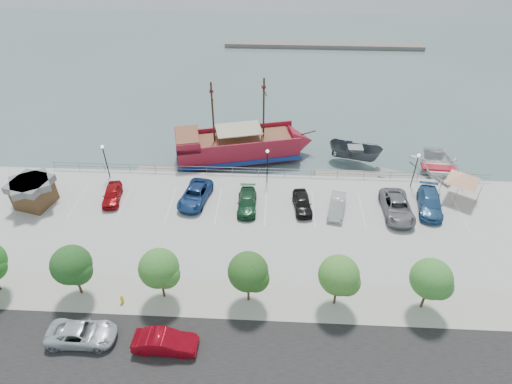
{
  "coord_description": "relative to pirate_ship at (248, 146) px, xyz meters",
  "views": [
    {
      "loc": [
        0.77,
        -32.46,
        28.48
      ],
      "look_at": [
        -1.0,
        2.0,
        2.0
      ],
      "focal_mm": 30.0,
      "sensor_mm": 36.0,
      "label": 1
    }
  ],
  "objects": [
    {
      "name": "speedboat",
      "position": [
        22.85,
        -2.3,
        -1.0
      ],
      "size": [
        6.3,
        8.45,
        1.68
      ],
      "primitive_type": "imported",
      "rotation": [
        0.0,
        0.0,
        -0.07
      ],
      "color": "silver",
      "rests_on": "ground"
    },
    {
      "name": "patrol_boat",
      "position": [
        13.16,
        -0.18,
        -0.59
      ],
      "size": [
        6.91,
        4.48,
        2.5
      ],
      "primitive_type": "imported",
      "rotation": [
        0.0,
        0.0,
        1.22
      ],
      "color": "#41474D",
      "rests_on": "ground"
    },
    {
      "name": "tree_b",
      "position": [
        -12.27,
        -22.82,
        2.46
      ],
      "size": [
        3.3,
        3.2,
        5.0
      ],
      "color": "#473321",
      "rests_on": "sidewalk"
    },
    {
      "name": "lamp_post_left",
      "position": [
        -15.41,
        -6.25,
        2.1
      ],
      "size": [
        0.36,
        0.36,
        4.28
      ],
      "color": "black",
      "rests_on": "land_slab"
    },
    {
      "name": "street_sedan",
      "position": [
        -4.21,
        -27.51,
        -0.06
      ],
      "size": [
        4.77,
        1.73,
        1.56
      ],
      "primitive_type": "imported",
      "rotation": [
        0.0,
        0.0,
        1.55
      ],
      "color": "maroon",
      "rests_on": "street"
    },
    {
      "name": "street_van",
      "position": [
        -10.6,
        -27.08,
        -0.12
      ],
      "size": [
        5.2,
        2.48,
        1.43
      ],
      "primitive_type": "imported",
      "rotation": [
        0.0,
        0.0,
        1.59
      ],
      "color": "silver",
      "rests_on": "street"
    },
    {
      "name": "street",
      "position": [
        2.59,
        -28.75,
        -0.83
      ],
      "size": [
        100.0,
        8.0,
        0.04
      ],
      "primitive_type": "cube",
      "color": "black",
      "rests_on": "land_slab"
    },
    {
      "name": "pirate_ship",
      "position": [
        0.0,
        0.0,
        0.0
      ],
      "size": [
        17.71,
        8.65,
        10.97
      ],
      "rotation": [
        0.0,
        0.0,
        0.24
      ],
      "color": "maroon",
      "rests_on": "ground"
    },
    {
      "name": "fire_hydrant",
      "position": [
        -8.68,
        -23.55,
        -0.39
      ],
      "size": [
        0.28,
        0.28,
        0.82
      ],
      "rotation": [
        0.0,
        0.0,
        0.01
      ],
      "color": "yellow",
      "rests_on": "sidewalk"
    },
    {
      "name": "parked_car_e",
      "position": [
        6.37,
        -10.7,
        -0.11
      ],
      "size": [
        2.21,
        4.46,
        1.46
      ],
      "primitive_type": "imported",
      "rotation": [
        0.0,
        0.0,
        0.12
      ],
      "color": "black",
      "rests_on": "land_slab"
    },
    {
      "name": "lamp_post_right",
      "position": [
        18.59,
        -6.25,
        2.1
      ],
      "size": [
        0.36,
        0.36,
        4.28
      ],
      "color": "black",
      "rests_on": "land_slab"
    },
    {
      "name": "parked_car_h",
      "position": [
        19.5,
        -10.13,
        -0.03
      ],
      "size": [
        3.12,
        5.85,
        1.61
      ],
      "primitive_type": "imported",
      "rotation": [
        0.0,
        0.0,
        -0.16
      ],
      "color": "#2D5A8A",
      "rests_on": "land_slab"
    },
    {
      "name": "dock_east",
      "position": [
        18.73,
        -3.55,
        -1.64
      ],
      "size": [
        7.32,
        4.1,
        0.4
      ],
      "primitive_type": "cube",
      "rotation": [
        0.0,
        0.0,
        -0.32
      ],
      "color": "gray",
      "rests_on": "ground"
    },
    {
      "name": "tree_e",
      "position": [
        8.73,
        -22.82,
        2.46
      ],
      "size": [
        3.3,
        3.2,
        5.0
      ],
      "color": "#473321",
      "rests_on": "sidewalk"
    },
    {
      "name": "dock_west",
      "position": [
        -9.99,
        -3.55,
        -1.66
      ],
      "size": [
        6.34,
        2.05,
        0.36
      ],
      "primitive_type": "cube",
      "rotation": [
        0.0,
        0.0,
        0.04
      ],
      "color": "gray",
      "rests_on": "ground"
    },
    {
      "name": "lamp_post_mid",
      "position": [
        2.59,
        -6.25,
        2.1
      ],
      "size": [
        0.36,
        0.36,
        4.28
      ],
      "color": "black",
      "rests_on": "land_slab"
    },
    {
      "name": "sidewalk",
      "position": [
        2.59,
        -22.75,
        -0.82
      ],
      "size": [
        100.0,
        4.0,
        0.05
      ],
      "primitive_type": "cube",
      "color": "#ADA994",
      "rests_on": "land_slab"
    },
    {
      "name": "parked_car_c",
      "position": [
        -4.9,
        -9.99,
        -0.06
      ],
      "size": [
        3.54,
        5.94,
        1.55
      ],
      "primitive_type": "imported",
      "rotation": [
        0.0,
        0.0,
        -0.18
      ],
      "color": "navy",
      "rests_on": "land_slab"
    },
    {
      "name": "tree_f",
      "position": [
        15.73,
        -22.82,
        2.46
      ],
      "size": [
        3.3,
        3.2,
        5.0
      ],
      "color": "#473321",
      "rests_on": "sidewalk"
    },
    {
      "name": "parked_car_f",
      "position": [
        9.91,
        -10.95,
        -0.12
      ],
      "size": [
        2.36,
        4.56,
        1.43
      ],
      "primitive_type": "imported",
      "rotation": [
        0.0,
        0.0,
        -0.2
      ],
      "color": "silver",
      "rests_on": "land_slab"
    },
    {
      "name": "parked_car_a",
      "position": [
        -13.74,
        -10.28,
        -0.11
      ],
      "size": [
        2.33,
        4.48,
        1.46
      ],
      "primitive_type": "imported",
      "rotation": [
        0.0,
        0.0,
        0.15
      ],
      "color": "#A20C12",
      "rests_on": "land_slab"
    },
    {
      "name": "seawall_railing",
      "position": [
        2.59,
        -4.95,
        -0.31
      ],
      "size": [
        50.0,
        0.06,
        1.0
      ],
      "color": "slate",
      "rests_on": "land_slab"
    },
    {
      "name": "canopy_tent",
      "position": [
        23.13,
        -7.97,
        2.3
      ],
      "size": [
        5.18,
        5.18,
        3.6
      ],
      "rotation": [
        0.0,
        0.0,
        0.22
      ],
      "color": "slate",
      "rests_on": "land_slab"
    },
    {
      "name": "dock_mid",
      "position": [
        11.88,
        -3.55,
        -1.63
      ],
      "size": [
        7.28,
        2.09,
        0.42
      ],
      "primitive_type": "cube",
      "rotation": [
        0.0,
        0.0,
        0.0
      ],
      "color": "gray",
      "rests_on": "ground"
    },
    {
      "name": "parked_car_d",
      "position": [
        0.66,
        -10.84,
        -0.14
      ],
      "size": [
        2.07,
        4.86,
        1.4
      ],
      "primitive_type": "imported",
      "rotation": [
        0.0,
        0.0,
        0.02
      ],
      "color": "#184428",
      "rests_on": "land_slab"
    },
    {
      "name": "shed",
      "position": [
        -21.52,
        -11.36,
        0.75
      ],
      "size": [
        4.37,
        4.37,
        2.98
      ],
      "rotation": [
        0.0,
        0.0,
        -0.24
      ],
      "color": "brown",
      "rests_on": "land_slab"
    },
    {
      "name": "far_shore",
      "position": [
        12.59,
        42.25,
        -1.44
      ],
      "size": [
        40.0,
        3.0,
        0.8
      ],
      "primitive_type": "cube",
      "color": "#6C655C",
      "rests_on": "ground"
    },
    {
      "name": "tree_d",
      "position": [
        1.73,
        -22.82,
        2.46
      ],
      "size": [
        3.3,
        3.2,
        5.0
      ],
      "color": "#473321",
      "rests_on": "sidewalk"
    },
    {
      "name": "ground",
      "position": [
        2.59,
        -12.75,
        -1.84
      ],
      "size": [
        160.0,
        160.0,
        0.0
      ],
      "primitive_type": "plane",
      "color": "#506365"
    },
    {
      "name": "tree_c",
      "position": [
        -5.27,
        -22.82,
        2.46
      ],
      "size": [
        3.3,
        3.2,
        5.0
      ],
      "color": "#473321",
      "rests_on": "sidewalk"
    },
    {
      "name": "parked_car_g",
      "position": [
        15.98,
        -11.02,
        -0.01
      ],
      "size": [
        2.85,
        6.0,
        1.66
      ],
      "primitive_type": "imported",
      "rotation": [
        0.0,
        0.0,
        0.02
      ],
      "color": "slate",
      "rests_on": "land_slab"
    }
  ]
}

